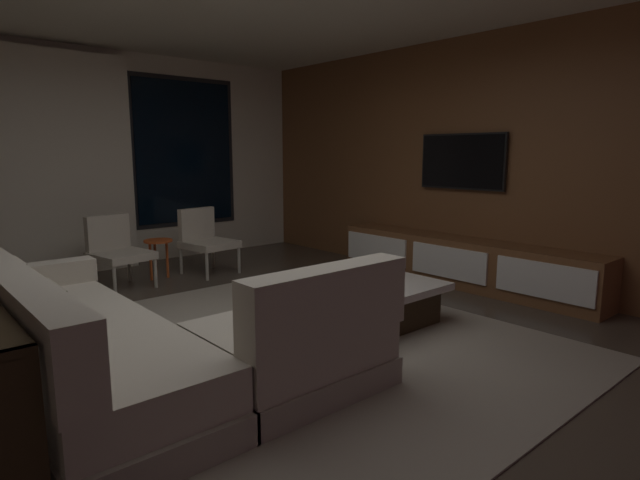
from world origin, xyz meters
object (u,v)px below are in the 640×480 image
(mounted_tv, at_px, (462,161))
(sectional_couch, at_px, (136,345))
(side_stool, at_px, (158,247))
(media_console, at_px, (464,263))
(book_stack_on_coffee_table, at_px, (355,279))
(accent_chair_near_window, at_px, (205,237))
(coffee_table, at_px, (358,301))
(accent_chair_by_curtain, at_px, (116,248))

(mounted_tv, bearing_deg, sectional_couch, -175.13)
(side_stool, relative_size, media_console, 0.15)
(book_stack_on_coffee_table, relative_size, media_console, 0.08)
(sectional_couch, bearing_deg, media_console, 2.05)
(accent_chair_near_window, bearing_deg, side_stool, 172.86)
(accent_chair_near_window, xyz_separation_m, mounted_tv, (1.99, -2.24, 0.92))
(coffee_table, relative_size, side_stool, 2.52)
(book_stack_on_coffee_table, bearing_deg, media_console, 2.62)
(coffee_table, bearing_deg, side_stool, 103.53)
(media_console, xyz_separation_m, mounted_tv, (0.18, 0.20, 1.10))
(coffee_table, distance_m, accent_chair_near_window, 2.55)
(sectional_couch, bearing_deg, coffee_table, 0.93)
(side_stool, bearing_deg, book_stack_on_coffee_table, -76.66)
(book_stack_on_coffee_table, relative_size, side_stool, 0.55)
(accent_chair_near_window, distance_m, media_console, 3.04)
(book_stack_on_coffee_table, height_order, side_stool, side_stool)
(book_stack_on_coffee_table, distance_m, accent_chair_near_window, 2.52)
(mounted_tv, bearing_deg, accent_chair_near_window, 131.56)
(mounted_tv, bearing_deg, coffee_table, -171.18)
(accent_chair_by_curtain, bearing_deg, side_stool, 8.47)
(sectional_couch, distance_m, accent_chair_by_curtain, 2.70)
(coffee_table, height_order, media_console, media_console)
(book_stack_on_coffee_table, distance_m, mounted_tv, 2.18)
(sectional_couch, distance_m, coffee_table, 1.95)
(book_stack_on_coffee_table, relative_size, mounted_tv, 0.24)
(sectional_couch, distance_m, book_stack_on_coffee_table, 1.94)
(sectional_couch, relative_size, accent_chair_by_curtain, 3.21)
(sectional_couch, height_order, side_stool, sectional_couch)
(coffee_table, height_order, accent_chair_by_curtain, accent_chair_by_curtain)
(side_stool, bearing_deg, accent_chair_by_curtain, -171.53)
(sectional_couch, distance_m, accent_chair_near_window, 3.19)
(coffee_table, xyz_separation_m, accent_chair_near_window, (-0.06, 2.54, 0.25))
(coffee_table, height_order, accent_chair_near_window, accent_chair_near_window)
(sectional_couch, xyz_separation_m, coffee_table, (1.95, 0.03, -0.10))
(sectional_couch, xyz_separation_m, side_stool, (1.32, 2.64, 0.08))
(book_stack_on_coffee_table, height_order, accent_chair_by_curtain, accent_chair_by_curtain)
(accent_chair_by_curtain, xyz_separation_m, media_console, (2.87, -2.43, -0.18))
(sectional_couch, distance_m, side_stool, 2.96)
(coffee_table, distance_m, book_stack_on_coffee_table, 0.19)
(accent_chair_by_curtain, height_order, side_stool, accent_chair_by_curtain)
(coffee_table, xyz_separation_m, side_stool, (-0.63, 2.61, 0.19))
(sectional_couch, xyz_separation_m, media_console, (3.69, 0.13, -0.04))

